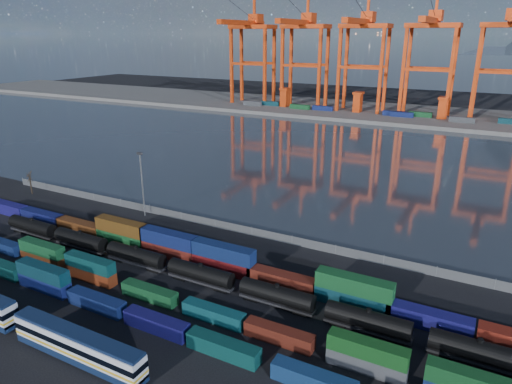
% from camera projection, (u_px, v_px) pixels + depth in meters
% --- Properties ---
extents(ground, '(700.00, 700.00, 0.00)m').
position_uv_depth(ground, '(177.00, 293.00, 81.40)').
color(ground, black).
rests_on(ground, ground).
extents(harbor_water, '(700.00, 700.00, 0.00)m').
position_uv_depth(harbor_water, '(351.00, 159.00, 169.04)').
color(harbor_water, '#28303A').
rests_on(harbor_water, ground).
extents(far_quay, '(700.00, 70.00, 2.00)m').
position_uv_depth(far_quay, '(406.00, 114.00, 256.37)').
color(far_quay, '#514F4C').
rests_on(far_quay, ground).
extents(container_row_south, '(139.43, 2.33, 4.96)m').
position_uv_depth(container_row_south, '(148.00, 318.00, 71.37)').
color(container_row_south, '#424447').
rests_on(container_row_south, ground).
extents(container_row_mid, '(140.08, 2.23, 4.75)m').
position_uv_depth(container_row_mid, '(244.00, 319.00, 70.68)').
color(container_row_mid, '#47494D').
rests_on(container_row_mid, ground).
extents(container_row_north, '(142.65, 2.66, 5.67)m').
position_uv_depth(container_row_north, '(218.00, 260.00, 88.78)').
color(container_row_north, navy).
rests_on(container_row_north, ground).
extents(tanker_string, '(122.12, 2.93, 4.19)m').
position_uv_depth(tanker_string, '(237.00, 284.00, 80.40)').
color(tanker_string, black).
rests_on(tanker_string, ground).
extents(waterfront_fence, '(160.12, 0.12, 2.20)m').
position_uv_depth(waterfront_fence, '(252.00, 232.00, 104.44)').
color(waterfront_fence, '#595B5E').
rests_on(waterfront_fence, ground).
extents(bare_tree, '(1.80, 1.84, 7.07)m').
position_uv_depth(bare_tree, '(30.00, 182.00, 131.00)').
color(bare_tree, black).
rests_on(bare_tree, ground).
extents(yard_light_mast, '(1.60, 0.40, 16.60)m').
position_uv_depth(yard_light_mast, '(142.00, 181.00, 113.31)').
color(yard_light_mast, slate).
rests_on(yard_light_mast, ground).
extents(gantry_cranes, '(201.64, 51.15, 69.27)m').
position_uv_depth(gantry_cranes, '(397.00, 37.00, 240.37)').
color(gantry_cranes, red).
rests_on(gantry_cranes, ground).
extents(quay_containers, '(172.58, 10.99, 2.60)m').
position_uv_depth(quay_containers, '(380.00, 113.00, 248.34)').
color(quay_containers, navy).
rests_on(quay_containers, far_quay).
extents(straddle_carriers, '(140.00, 7.00, 11.10)m').
position_uv_depth(straddle_carriers, '(399.00, 104.00, 246.89)').
color(straddle_carriers, red).
rests_on(straddle_carriers, far_quay).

